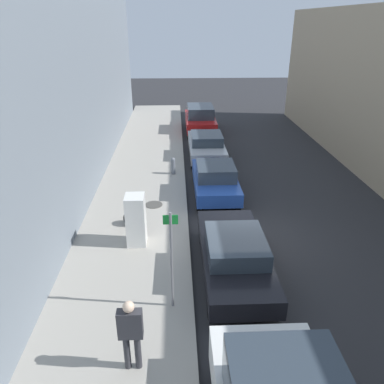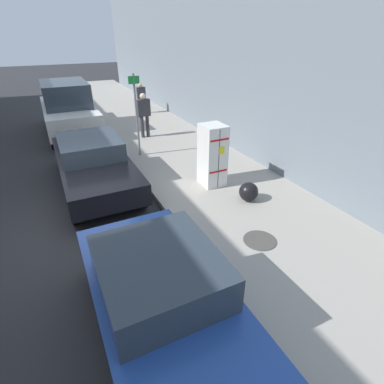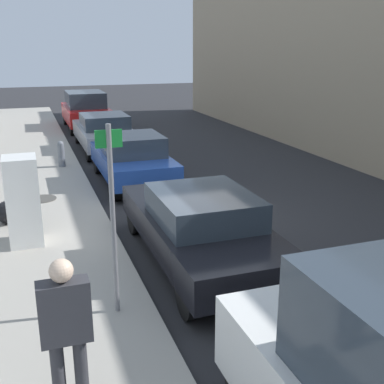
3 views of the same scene
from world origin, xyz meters
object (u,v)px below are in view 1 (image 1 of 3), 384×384
discarded_refrigerator (136,220)px  parked_hatchback_blue (215,179)px  fire_hydrant (173,165)px  parked_sedan_dark (234,254)px  parked_suv_red (200,119)px  trash_bag (130,218)px  pedestrian_standing_near (131,330)px  street_sign_post (171,256)px  parked_sedan_silver (206,145)px

discarded_refrigerator → parked_hatchback_blue: size_ratio=0.42×
fire_hydrant → parked_sedan_dark: bearing=-77.0°
fire_hydrant → parked_suv_red: bearing=77.1°
discarded_refrigerator → trash_bag: bearing=106.1°
pedestrian_standing_near → parked_suv_red: (2.62, 19.03, -0.26)m
fire_hydrant → parked_hatchback_blue: parked_hatchback_blue is taller
street_sign_post → parked_sedan_silver: 12.07m
parked_sedan_silver → parked_suv_red: bearing=90.0°
street_sign_post → parked_sedan_dark: street_sign_post is taller
parked_hatchback_blue → parked_sedan_silver: parked_hatchback_blue is taller
discarded_refrigerator → parked_sedan_dark: size_ratio=0.36×
parked_sedan_dark → parked_suv_red: (-0.00, 15.75, 0.18)m
discarded_refrigerator → parked_sedan_silver: (2.99, 8.82, -0.28)m
discarded_refrigerator → parked_sedan_silver: bearing=71.3°
parked_sedan_silver → parked_suv_red: parked_suv_red is taller
fire_hydrant → parked_sedan_dark: parked_sedan_dark is taller
parked_sedan_dark → parked_sedan_silver: (-0.00, 10.50, -0.00)m
discarded_refrigerator → pedestrian_standing_near: 4.96m
parked_sedan_silver → fire_hydrant: bearing=-124.2°
discarded_refrigerator → fire_hydrant: size_ratio=2.09×
pedestrian_standing_near → parked_suv_red: size_ratio=0.40×
fire_hydrant → trash_bag: fire_hydrant is taller
trash_bag → pedestrian_standing_near: (0.73, -6.23, 0.78)m
pedestrian_standing_near → trash_bag: bearing=33.6°
parked_hatchback_blue → parked_sedan_silver: 4.88m
trash_bag → discarded_refrigerator: bearing=-73.9°
pedestrian_standing_near → parked_hatchback_blue: bearing=10.5°
fire_hydrant → parked_sedan_silver: (1.81, 2.66, 0.16)m
trash_bag → parked_hatchback_blue: parked_hatchback_blue is taller
parked_suv_red → street_sign_post: bearing=-96.0°
parked_sedan_silver → street_sign_post: bearing=-98.6°
fire_hydrant → parked_hatchback_blue: 2.86m
discarded_refrigerator → parked_hatchback_blue: discarded_refrigerator is taller
trash_bag → pedestrian_standing_near: bearing=-83.3°
discarded_refrigerator → fire_hydrant: 6.29m
fire_hydrant → trash_bag: bearing=-107.6°
pedestrian_standing_near → parked_sedan_silver: pedestrian_standing_near is taller
pedestrian_standing_near → parked_hatchback_blue: pedestrian_standing_near is taller
discarded_refrigerator → parked_sedan_dark: 3.43m
street_sign_post → trash_bag: size_ratio=5.50×
discarded_refrigerator → parked_suv_red: 14.39m
discarded_refrigerator → parked_sedan_dark: discarded_refrigerator is taller
parked_sedan_dark → parked_hatchback_blue: size_ratio=1.14×
parked_suv_red → pedestrian_standing_near: bearing=-97.9°
parked_sedan_dark → parked_sedan_silver: size_ratio=1.03×
pedestrian_standing_near → parked_sedan_dark: (2.62, 3.28, -0.44)m
discarded_refrigerator → fire_hydrant: discarded_refrigerator is taller
discarded_refrigerator → parked_suv_red: discarded_refrigerator is taller
parked_hatchback_blue → parked_suv_red: bearing=90.0°
parked_sedan_silver → pedestrian_standing_near: bearing=-100.8°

